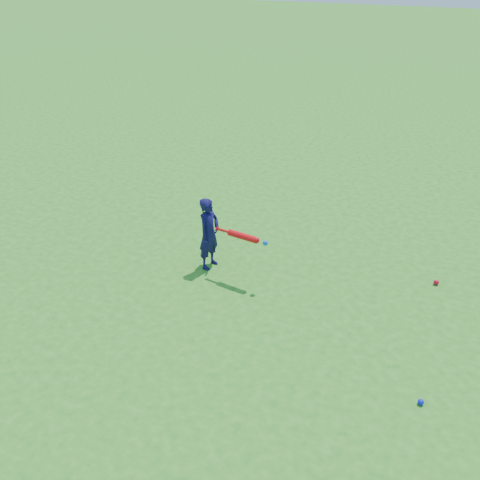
{
  "coord_description": "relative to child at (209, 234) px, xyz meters",
  "views": [
    {
      "loc": [
        2.92,
        -5.73,
        3.96
      ],
      "look_at": [
        0.43,
        -0.08,
        0.56
      ],
      "focal_mm": 40.0,
      "sensor_mm": 36.0,
      "label": 1
    }
  ],
  "objects": [
    {
      "name": "child",
      "position": [
        0.0,
        0.0,
        0.0
      ],
      "size": [
        0.3,
        0.41,
        1.04
      ],
      "primitive_type": "imported",
      "rotation": [
        0.0,
        0.0,
        1.44
      ],
      "color": "#120E44",
      "rests_on": "ground"
    },
    {
      "name": "ground_ball_blue",
      "position": [
        3.07,
        -1.5,
        -0.49
      ],
      "size": [
        0.06,
        0.06,
        0.06
      ],
      "primitive_type": "sphere",
      "color": "#0C18D5",
      "rests_on": "ground"
    },
    {
      "name": "ground_ball_red",
      "position": [
        2.98,
        0.79,
        -0.48
      ],
      "size": [
        0.07,
        0.07,
        0.07
      ],
      "primitive_type": "sphere",
      "color": "red",
      "rests_on": "ground"
    },
    {
      "name": "bat_swing",
      "position": [
        0.59,
        -0.14,
        0.14
      ],
      "size": [
        0.77,
        0.17,
        0.09
      ],
      "rotation": [
        0.0,
        0.0,
        -0.14
      ],
      "color": "red",
      "rests_on": "ground"
    },
    {
      "name": "ground",
      "position": [
        0.07,
        0.01,
        -0.52
      ],
      "size": [
        80.0,
        80.0,
        0.0
      ],
      "primitive_type": "plane",
      "color": "#24741B",
      "rests_on": "ground"
    }
  ]
}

